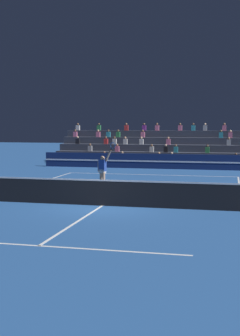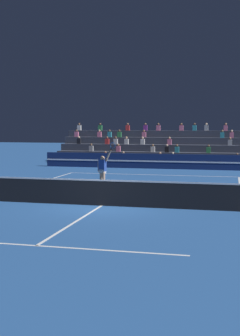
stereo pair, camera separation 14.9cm
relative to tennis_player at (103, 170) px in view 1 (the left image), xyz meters
The scene contains 7 objects.
ground_plane 4.64m from the tennis_player, 74.91° to the right, with size 120.00×120.00×0.00m, color #285699.
court_lines 4.64m from the tennis_player, 74.91° to the right, with size 11.10×23.90×0.01m.
tennis_net 4.55m from the tennis_player, 74.91° to the right, with size 12.00×0.10×1.10m.
sponsor_banner_wall 11.87m from the tennis_player, 84.29° to the left, with size 18.00×0.26×1.10m.
bleacher_stand 15.66m from the tennis_player, 85.67° to the left, with size 17.82×4.75×3.38m.
tennis_player is the anchor object (origin of this frame).
tennis_ball 1.95m from the tennis_player, 38.07° to the right, with size 0.07×0.07×0.07m, color #C6DB33.
Camera 1 is at (4.97, -17.96, 3.28)m, focal length 50.00 mm.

